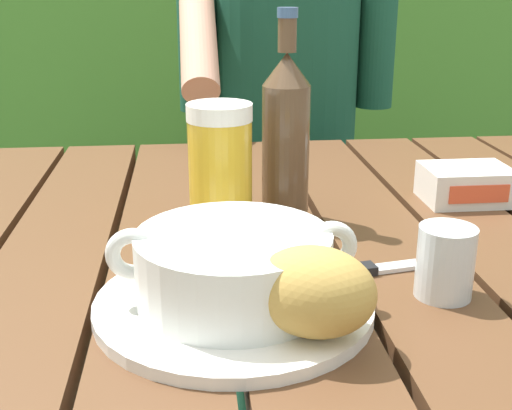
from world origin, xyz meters
TOP-DOWN VIEW (x-y plane):
  - dining_table at (-0.00, 0.00)m, footprint 1.17×0.92m
  - chair_near_diner at (0.12, 0.90)m, footprint 0.46×0.40m
  - person_eating at (0.12, 0.70)m, footprint 0.48×0.47m
  - serving_plate at (-0.06, -0.20)m, footprint 0.26×0.26m
  - soup_bowl at (-0.06, -0.20)m, footprint 0.23×0.18m
  - bread_roll at (-0.00, -0.27)m, footprint 0.13×0.11m
  - beer_glass at (-0.06, 0.00)m, footprint 0.08×0.08m
  - beer_bottle at (0.02, 0.04)m, footprint 0.06×0.06m
  - water_glass_small at (0.15, -0.19)m, footprint 0.06×0.06m
  - butter_tub at (0.28, 0.08)m, footprint 0.12×0.09m
  - table_knife at (0.09, -0.14)m, footprint 0.14×0.04m

SIDE VIEW (x-z plane):
  - chair_near_diner at x=0.12m, z-range -0.02..1.00m
  - dining_table at x=0.00m, z-range 0.28..1.04m
  - person_eating at x=0.12m, z-range 0.11..1.35m
  - table_knife at x=0.09m, z-range 0.76..0.77m
  - serving_plate at x=-0.06m, z-range 0.76..0.77m
  - butter_tub at x=0.28m, z-range 0.76..0.81m
  - water_glass_small at x=0.15m, z-range 0.76..0.83m
  - soup_bowl at x=-0.06m, z-range 0.77..0.84m
  - bread_roll at x=0.00m, z-range 0.77..0.85m
  - beer_glass at x=-0.06m, z-range 0.76..0.92m
  - beer_bottle at x=0.02m, z-range 0.74..1.00m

